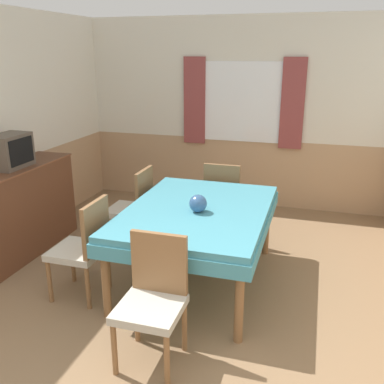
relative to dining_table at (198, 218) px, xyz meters
name	(u,v)px	position (x,y,z in m)	size (l,w,h in m)	color
wall_back	(238,113)	(-0.10, 2.39, 0.65)	(4.72, 0.10, 2.60)	silver
dining_table	(198,218)	(0.00, 0.00, 0.00)	(1.30, 1.78, 0.76)	teal
chair_head_near	(153,296)	(0.00, -1.13, -0.16)	(0.44, 0.44, 0.92)	brown
chair_left_near	(84,246)	(-0.89, -0.54, -0.16)	(0.44, 0.44, 0.92)	brown
chair_left_far	(134,206)	(-0.89, 0.54, -0.16)	(0.44, 0.44, 0.92)	brown
chair_head_window	(224,197)	(0.00, 1.13, -0.16)	(0.44, 0.44, 0.92)	brown
sideboard	(19,210)	(-2.03, 0.05, -0.16)	(0.46, 1.50, 0.97)	brown
tv	(10,151)	(-2.04, 0.05, 0.49)	(0.29, 0.44, 0.35)	#51473D
vase	(198,204)	(0.03, -0.10, 0.18)	(0.16, 0.16, 0.16)	#335684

